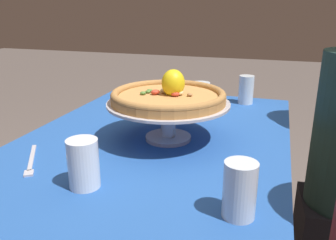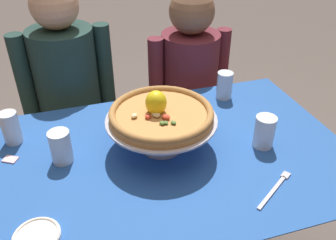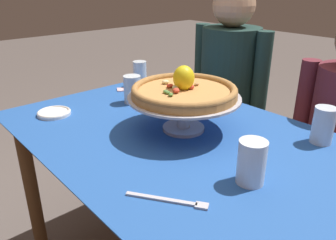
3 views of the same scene
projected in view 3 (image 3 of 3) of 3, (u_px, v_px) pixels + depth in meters
name	position (u px, v px, depth m)	size (l,w,h in m)	color
dining_table	(177.00, 161.00, 1.23)	(1.32, 0.88, 0.74)	brown
pizza_stand	(184.00, 104.00, 1.19)	(0.40, 0.40, 0.13)	#B7B7C1
pizza	(184.00, 90.00, 1.17)	(0.37, 0.37, 0.10)	#BC8447
water_glass_side_right	(251.00, 165.00, 0.90)	(0.08, 0.08, 0.12)	white
water_glass_back_right	(323.00, 128.00, 1.12)	(0.07, 0.07, 0.13)	silver
water_glass_side_left	(132.00, 91.00, 1.48)	(0.08, 0.08, 0.12)	silver
water_glass_back_left	(140.00, 76.00, 1.70)	(0.07, 0.07, 0.13)	silver
side_plate	(54.00, 113.00, 1.36)	(0.13, 0.13, 0.02)	white
dinner_fork	(171.00, 201.00, 0.84)	(0.19, 0.13, 0.01)	#B7B7C1
sugar_packet	(121.00, 90.00, 1.66)	(0.05, 0.04, 0.01)	beige
diner_left	(227.00, 107.00, 1.88)	(0.46, 0.34, 1.24)	black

